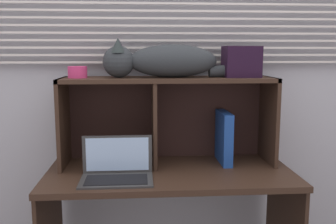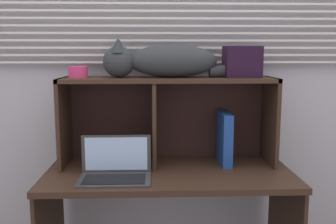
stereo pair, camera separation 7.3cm
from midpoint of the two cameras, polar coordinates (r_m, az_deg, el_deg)
name	(u,v)px [view 1 (the left image)]	position (r m, az deg, el deg)	size (l,w,h in m)	color
back_panel_with_blinds	(166,69)	(2.24, -1.31, 6.42)	(4.40, 0.08, 2.50)	#B7B9C3
desk	(170,199)	(2.05, -0.76, -12.95)	(1.27, 0.59, 0.75)	#39251A
hutch_shelf_unit	(166,105)	(2.09, -1.32, 1.03)	(1.15, 0.30, 0.48)	#39251A
cat	(162,61)	(2.04, -1.89, 7.65)	(0.83, 0.19, 0.21)	#2E3336
laptop	(117,170)	(1.89, -8.79, -8.67)	(0.35, 0.21, 0.20)	#363636
binder_upright	(224,137)	(2.13, 7.42, -3.77)	(0.05, 0.24, 0.28)	#1C4598
book_stack	(120,161)	(2.13, -8.18, -7.31)	(0.16, 0.27, 0.04)	#36517A
small_basket	(78,72)	(2.07, -14.41, 5.82)	(0.10, 0.10, 0.06)	#DA3975
storage_box	(241,62)	(2.10, 9.96, 7.45)	(0.19, 0.16, 0.17)	black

